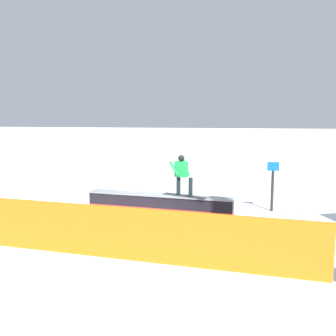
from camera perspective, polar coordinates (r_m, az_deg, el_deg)
ground_plane at (r=13.77m, az=-1.26°, el=-6.45°), size 120.00×120.00×0.00m
grind_box at (r=13.69m, az=-1.26°, el=-5.25°), size 5.04×1.34×0.66m
snowboarder at (r=13.28m, az=2.04°, el=-0.85°), size 1.55×0.92×1.38m
safety_fence at (r=9.50m, az=-5.12°, el=-9.40°), size 8.70×1.46×1.27m
trail_marker at (r=14.28m, az=14.68°, el=-2.34°), size 0.40×0.10×1.73m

